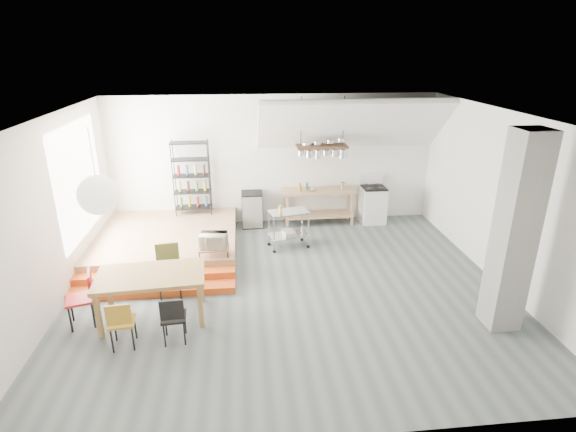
{
  "coord_description": "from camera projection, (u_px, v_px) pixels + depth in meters",
  "views": [
    {
      "loc": [
        -0.79,
        -7.38,
        4.29
      ],
      "look_at": [
        0.07,
        0.8,
        1.14
      ],
      "focal_mm": 28.0,
      "sensor_mm": 36.0,
      "label": 1
    }
  ],
  "objects": [
    {
      "name": "chair_olive",
      "position": [
        168.0,
        265.0,
        8.09
      ],
      "size": [
        0.49,
        0.49,
        0.95
      ],
      "rotation": [
        0.0,
        0.0,
        0.15
      ],
      "color": "brown",
      "rests_on": "ground"
    },
    {
      "name": "paper_lantern",
      "position": [
        98.0,
        195.0,
        6.66
      ],
      "size": [
        0.6,
        0.6,
        0.6
      ],
      "primitive_type": "sphere",
      "color": "white",
      "rests_on": "ceiling"
    },
    {
      "name": "wire_shelving",
      "position": [
        192.0,
        177.0,
        10.76
      ],
      "size": [
        0.88,
        0.38,
        1.8
      ],
      "color": "black",
      "rests_on": "platform"
    },
    {
      "name": "wall_back",
      "position": [
        274.0,
        160.0,
        11.14
      ],
      "size": [
        8.0,
        0.04,
        3.2
      ],
      "primitive_type": "cube",
      "color": "silver",
      "rests_on": "ground"
    },
    {
      "name": "slope_ceiling",
      "position": [
        352.0,
        125.0,
        10.42
      ],
      "size": [
        4.4,
        1.44,
        1.32
      ],
      "primitive_type": "cube",
      "rotation": [
        -0.73,
        0.0,
        0.0
      ],
      "color": "white",
      "rests_on": "wall_back"
    },
    {
      "name": "wall_left",
      "position": [
        51.0,
        217.0,
        7.5
      ],
      "size": [
        0.04,
        7.0,
        3.2
      ],
      "primitive_type": "cube",
      "color": "silver",
      "rests_on": "ground"
    },
    {
      "name": "rolling_cart",
      "position": [
        289.0,
        224.0,
        9.98
      ],
      "size": [
        0.95,
        0.66,
        0.86
      ],
      "rotation": [
        0.0,
        0.0,
        0.22
      ],
      "color": "silver",
      "rests_on": "ground"
    },
    {
      "name": "ceiling",
      "position": [
        289.0,
        116.0,
        7.32
      ],
      "size": [
        8.0,
        7.0,
        0.02
      ],
      "primitive_type": "cube",
      "color": "white",
      "rests_on": "wall_back"
    },
    {
      "name": "microwave",
      "position": [
        213.0,
        240.0,
        8.77
      ],
      "size": [
        0.56,
        0.41,
        0.29
      ],
      "primitive_type": "imported",
      "rotation": [
        0.0,
        0.0,
        -0.11
      ],
      "color": "beige",
      "rests_on": "microwave_shelf"
    },
    {
      "name": "platform",
      "position": [
        168.0,
        241.0,
        10.0
      ],
      "size": [
        3.0,
        3.0,
        0.4
      ],
      "primitive_type": "cube",
      "color": "#986F4C",
      "rests_on": "ground"
    },
    {
      "name": "chair_red",
      "position": [
        84.0,
        294.0,
        7.19
      ],
      "size": [
        0.52,
        0.52,
        0.92
      ],
      "rotation": [
        0.0,
        0.0,
        -1.3
      ],
      "color": "red",
      "rests_on": "ground"
    },
    {
      "name": "chair_mustard",
      "position": [
        121.0,
        321.0,
        6.61
      ],
      "size": [
        0.4,
        0.4,
        0.81
      ],
      "rotation": [
        0.0,
        0.0,
        3.23
      ],
      "color": "#AD7F1D",
      "rests_on": "ground"
    },
    {
      "name": "stove",
      "position": [
        373.0,
        204.0,
        11.47
      ],
      "size": [
        0.6,
        0.6,
        1.18
      ],
      "color": "white",
      "rests_on": "ground"
    },
    {
      "name": "pot_rack",
      "position": [
        323.0,
        149.0,
        10.58
      ],
      "size": [
        1.2,
        0.5,
        1.43
      ],
      "color": "#3E2519",
      "rests_on": "ceiling"
    },
    {
      "name": "microwave_shelf",
      "position": [
        214.0,
        248.0,
        8.83
      ],
      "size": [
        0.6,
        0.4,
        0.16
      ],
      "color": "#986F4C",
      "rests_on": "platform"
    },
    {
      "name": "chair_black",
      "position": [
        173.0,
        316.0,
        6.74
      ],
      "size": [
        0.4,
        0.4,
        0.81
      ],
      "rotation": [
        0.0,
        0.0,
        3.22
      ],
      "color": "black",
      "rests_on": "ground"
    },
    {
      "name": "step_upper",
      "position": [
        156.0,
        278.0,
        8.54
      ],
      "size": [
        3.0,
        0.35,
        0.27
      ],
      "primitive_type": "cube",
      "color": "#C74D17",
      "rests_on": "ground"
    },
    {
      "name": "bowl",
      "position": [
        310.0,
        190.0,
        11.09
      ],
      "size": [
        0.3,
        0.3,
        0.06
      ],
      "primitive_type": "imported",
      "rotation": [
        0.0,
        0.0,
        -0.4
      ],
      "color": "silver",
      "rests_on": "kitchen_counter"
    },
    {
      "name": "dining_table",
      "position": [
        151.0,
        279.0,
        7.29
      ],
      "size": [
        1.78,
        1.09,
        0.82
      ],
      "rotation": [
        0.0,
        0.0,
        0.07
      ],
      "color": "olive",
      "rests_on": "ground"
    },
    {
      "name": "kitchen_counter",
      "position": [
        319.0,
        200.0,
        11.27
      ],
      "size": [
        1.8,
        0.6,
        0.91
      ],
      "color": "#986F4C",
      "rests_on": "ground"
    },
    {
      "name": "window_pane",
      "position": [
        80.0,
        180.0,
        8.82
      ],
      "size": [
        0.02,
        2.5,
        2.2
      ],
      "primitive_type": "cube",
      "color": "white",
      "rests_on": "wall_left"
    },
    {
      "name": "step_lower",
      "position": [
        153.0,
        290.0,
        8.24
      ],
      "size": [
        3.0,
        0.35,
        0.13
      ],
      "primitive_type": "cube",
      "color": "#C74D17",
      "rests_on": "ground"
    },
    {
      "name": "concrete_column",
      "position": [
        515.0,
        234.0,
        6.82
      ],
      "size": [
        0.5,
        0.5,
        3.2
      ],
      "primitive_type": "cube",
      "color": "gray",
      "rests_on": "ground"
    },
    {
      "name": "floor",
      "position": [
        289.0,
        288.0,
        8.46
      ],
      "size": [
        8.0,
        8.0,
        0.0
      ],
      "primitive_type": "plane",
      "color": "#4C5758",
      "rests_on": "ground"
    },
    {
      "name": "wall_right",
      "position": [
        504.0,
        200.0,
        8.28
      ],
      "size": [
        0.04,
        7.0,
        3.2
      ],
      "primitive_type": "cube",
      "color": "silver",
      "rests_on": "ground"
    },
    {
      "name": "mini_fridge",
      "position": [
        252.0,
        209.0,
        11.22
      ],
      "size": [
        0.51,
        0.51,
        0.87
      ],
      "primitive_type": "cube",
      "color": "black",
      "rests_on": "ground"
    }
  ]
}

